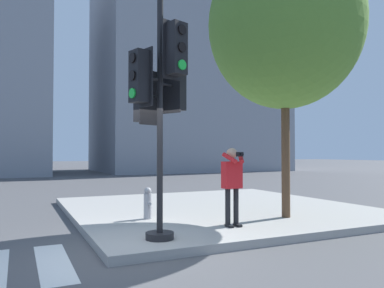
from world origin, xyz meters
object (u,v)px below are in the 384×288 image
traffic_signal_pole (159,94)px  person_photographer (232,179)px  fire_hydrant (148,203)px  street_tree (285,25)px

traffic_signal_pole → person_photographer: bearing=13.7°
fire_hydrant → traffic_signal_pole: bearing=-103.0°
person_photographer → fire_hydrant: person_photographer is taller
traffic_signal_pole → person_photographer: 2.44m
street_tree → fire_hydrant: size_ratio=9.13×
person_photographer → fire_hydrant: 2.19m
fire_hydrant → person_photographer: bearing=-51.2°
street_tree → fire_hydrant: 5.40m
traffic_signal_pole → street_tree: 4.18m
person_photographer → traffic_signal_pole: bearing=-166.3°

